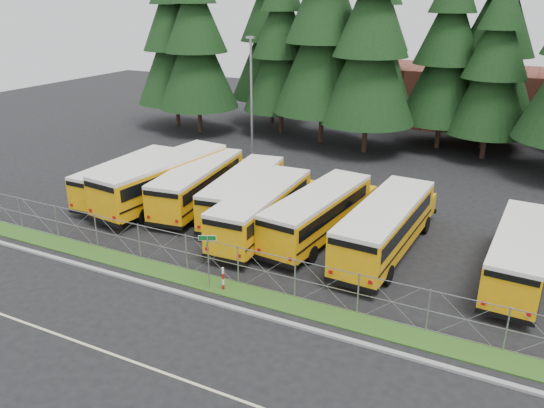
{
  "coord_description": "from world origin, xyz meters",
  "views": [
    {
      "loc": [
        10.5,
        -20.6,
        13.05
      ],
      "look_at": [
        -1.64,
        4.0,
        2.29
      ],
      "focal_mm": 35.0,
      "sensor_mm": 36.0,
      "label": 1
    }
  ],
  "objects": [
    {
      "name": "street_sign",
      "position": [
        -1.98,
        -2.07,
        2.03
      ],
      "size": [
        0.77,
        0.51,
        2.81
      ],
      "color": "#919399",
      "rests_on": "ground"
    },
    {
      "name": "conifer_10",
      "position": [
        -15.2,
        31.51,
        9.63
      ],
      "size": [
        8.71,
        8.71,
        19.26
      ],
      "primitive_type": null,
      "color": "black",
      "rests_on": "ground"
    },
    {
      "name": "bus_5",
      "position": [
        0.6,
        5.77,
        1.41
      ],
      "size": [
        3.73,
        11.0,
        2.83
      ],
      "primitive_type": null,
      "rotation": [
        0.0,
        0.0,
        -0.11
      ],
      "color": "#DB9706",
      "rests_on": "ground"
    },
    {
      "name": "conifer_6",
      "position": [
        7.25,
        27.06,
        7.53
      ],
      "size": [
        6.81,
        6.81,
        15.07
      ],
      "primitive_type": null,
      "color": "black",
      "rests_on": "ground"
    },
    {
      "name": "bus_3",
      "position": [
        -4.98,
        7.0,
        1.38
      ],
      "size": [
        3.77,
        10.78,
        2.77
      ],
      "primitive_type": null,
      "rotation": [
        0.0,
        0.0,
        0.12
      ],
      "color": "#DB9706",
      "rests_on": "ground"
    },
    {
      "name": "striped_bollard",
      "position": [
        -1.32,
        -1.88,
        0.6
      ],
      "size": [
        0.11,
        0.11,
        1.2
      ],
      "primitive_type": "cylinder",
      "color": "#B20C0C",
      "rests_on": "ground"
    },
    {
      "name": "bus_2",
      "position": [
        -8.37,
        6.99,
        1.43
      ],
      "size": [
        3.84,
        11.11,
        2.85
      ],
      "primitive_type": null,
      "rotation": [
        0.0,
        0.0,
        0.12
      ],
      "color": "#DB9706",
      "rests_on": "ground"
    },
    {
      "name": "bus_0",
      "position": [
        -13.48,
        6.17,
        1.34
      ],
      "size": [
        2.45,
        10.26,
        2.69
      ],
      "primitive_type": null,
      "rotation": [
        0.0,
        0.0,
        0.0
      ],
      "color": "#DB9706",
      "rests_on": "ground"
    },
    {
      "name": "conifer_4",
      "position": [
        -2.52,
        24.49,
        9.23
      ],
      "size": [
        8.35,
        8.35,
        18.46
      ],
      "primitive_type": null,
      "color": "black",
      "rests_on": "ground"
    },
    {
      "name": "ground",
      "position": [
        0.0,
        0.0,
        0.0
      ],
      "size": [
        120.0,
        120.0,
        0.0
      ],
      "primitive_type": "plane",
      "color": "black",
      "rests_on": "ground"
    },
    {
      "name": "bus_4",
      "position": [
        -2.55,
        4.88,
        1.42
      ],
      "size": [
        2.9,
        10.92,
        2.84
      ],
      "primitive_type": null,
      "rotation": [
        0.0,
        0.0,
        0.03
      ],
      "color": "#DB9706",
      "rests_on": "ground"
    },
    {
      "name": "conifer_11",
      "position": [
        -4.77,
        35.15,
        8.72
      ],
      "size": [
        7.88,
        7.88,
        17.43
      ],
      "primitive_type": null,
      "color": "black",
      "rests_on": "ground"
    },
    {
      "name": "bus_6",
      "position": [
        4.55,
        5.46,
        1.49
      ],
      "size": [
        3.35,
        11.51,
        2.98
      ],
      "primitive_type": null,
      "rotation": [
        0.0,
        0.0,
        -0.06
      ],
      "color": "#DB9706",
      "rests_on": "ground"
    },
    {
      "name": "conifer_0",
      "position": [
        -23.61,
        25.61,
        8.77
      ],
      "size": [
        7.93,
        7.93,
        17.54
      ],
      "primitive_type": null,
      "color": "black",
      "rests_on": "ground"
    },
    {
      "name": "road_lane_line",
      "position": [
        0.0,
        -8.0,
        0.01
      ],
      "size": [
        50.0,
        0.12,
        0.01
      ],
      "primitive_type": "cube",
      "color": "beige",
      "rests_on": "ground"
    },
    {
      "name": "conifer_5",
      "position": [
        3.11,
        28.91,
        8.35
      ],
      "size": [
        7.55,
        7.55,
        16.71
      ],
      "primitive_type": null,
      "color": "black",
      "rests_on": "ground"
    },
    {
      "name": "conifer_2",
      "position": [
        -12.2,
        27.5,
        8.36
      ],
      "size": [
        7.56,
        7.56,
        16.72
      ],
      "primitive_type": null,
      "color": "black",
      "rests_on": "ground"
    },
    {
      "name": "conifer_12",
      "position": [
        6.86,
        30.51,
        9.12
      ],
      "size": [
        8.25,
        8.25,
        18.25
      ],
      "primitive_type": null,
      "color": "black",
      "rests_on": "ground"
    },
    {
      "name": "bus_east",
      "position": [
        11.11,
        5.43,
        1.35
      ],
      "size": [
        2.97,
        10.4,
        2.7
      ],
      "primitive_type": null,
      "rotation": [
        0.0,
        0.0,
        -0.05
      ],
      "color": "#DB9706",
      "rests_on": "ground"
    },
    {
      "name": "grass_verge",
      "position": [
        0.0,
        -1.7,
        0.03
      ],
      "size": [
        50.0,
        1.4,
        0.06
      ],
      "primitive_type": "cube",
      "color": "#204614",
      "rests_on": "ground"
    },
    {
      "name": "light_standard",
      "position": [
        -10.33,
        17.79,
        5.5
      ],
      "size": [
        0.7,
        0.35,
        10.14
      ],
      "color": "#919399",
      "rests_on": "ground"
    },
    {
      "name": "bus_1",
      "position": [
        -10.61,
        6.39,
        1.59
      ],
      "size": [
        4.26,
        12.37,
        3.18
      ],
      "primitive_type": null,
      "rotation": [
        0.0,
        0.0,
        -0.12
      ],
      "color": "#DB9706",
      "rests_on": "ground"
    },
    {
      "name": "chainlink_fence",
      "position": [
        0.0,
        -1.0,
        1.0
      ],
      "size": [
        44.0,
        0.1,
        2.0
      ],
      "primitive_type": null,
      "color": "#919399",
      "rests_on": "ground"
    },
    {
      "name": "brick_building",
      "position": [
        6.0,
        40.0,
        3.0
      ],
      "size": [
        22.0,
        10.0,
        6.0
      ],
      "primitive_type": "cube",
      "color": "brown",
      "rests_on": "ground"
    },
    {
      "name": "curb",
      "position": [
        0.0,
        -3.1,
        0.06
      ],
      "size": [
        50.0,
        0.25,
        0.12
      ],
      "primitive_type": "cube",
      "color": "gray",
      "rests_on": "ground"
    },
    {
      "name": "conifer_3",
      "position": [
        -7.26,
        25.97,
        10.16
      ],
      "size": [
        9.19,
        9.19,
        20.33
      ],
      "primitive_type": null,
      "color": "black",
      "rests_on": "ground"
    },
    {
      "name": "conifer_1",
      "position": [
        -19.89,
        24.27,
        8.83
      ],
      "size": [
        7.98,
        7.98,
        17.66
      ],
      "primitive_type": null,
      "color": "black",
      "rests_on": "ground"
    }
  ]
}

